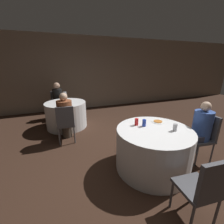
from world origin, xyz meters
TOP-DOWN VIEW (x-y plane):
  - ground_plane at (0.00, 0.00)m, footprint 16.00×16.00m
  - wall_back at (0.00, 4.15)m, footprint 16.00×0.06m
  - table_near at (0.18, -0.09)m, footprint 1.28×1.28m
  - table_far at (-1.10, 2.34)m, footprint 1.14×1.14m
  - chair_near_east at (1.22, -0.21)m, footprint 0.45×0.44m
  - chair_near_south at (0.08, -1.13)m, footprint 0.44×0.44m
  - chair_far_south at (-1.18, 1.36)m, footprint 0.43×0.43m
  - chair_far_north at (-1.30, 3.31)m, footprint 0.47×0.47m
  - person_black_shirt at (-1.26, 3.14)m, footprint 0.35×0.49m
  - person_floral_shirt at (-1.16, 1.52)m, footprint 0.35×0.51m
  - person_blue_shirt at (1.06, -0.19)m, footprint 0.50×0.35m
  - pizza_plate_near at (0.44, 0.18)m, footprint 0.24×0.24m
  - soda_can_silver at (0.46, -0.24)m, footprint 0.07×0.07m
  - soda_can_blue at (0.09, 0.10)m, footprint 0.07×0.07m
  - soda_can_red at (-0.02, 0.19)m, footprint 0.07×0.07m
  - bottle_far at (-1.08, 2.45)m, footprint 0.09×0.09m

SIDE VIEW (x-z plane):
  - ground_plane at x=0.00m, z-range 0.00..0.00m
  - table_near at x=0.18m, z-range 0.00..0.74m
  - table_far at x=-1.10m, z-range 0.00..0.74m
  - chair_near_east at x=1.22m, z-range 0.09..0.99m
  - chair_near_south at x=0.08m, z-range 0.09..0.99m
  - chair_far_south at x=-1.18m, z-range 0.09..0.99m
  - chair_far_north at x=-1.30m, z-range 0.09..0.99m
  - person_blue_shirt at x=1.06m, z-range 0.00..1.17m
  - person_floral_shirt at x=-1.16m, z-range 0.01..1.19m
  - person_black_shirt at x=-1.26m, z-range 0.00..1.20m
  - pizza_plate_near at x=0.44m, z-range 0.74..0.76m
  - soda_can_silver at x=0.46m, z-range 0.74..0.86m
  - soda_can_blue at x=0.09m, z-range 0.74..0.86m
  - soda_can_red at x=-0.02m, z-range 0.74..0.86m
  - bottle_far at x=-1.08m, z-range 0.74..1.02m
  - wall_back at x=0.00m, z-range 0.00..2.80m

